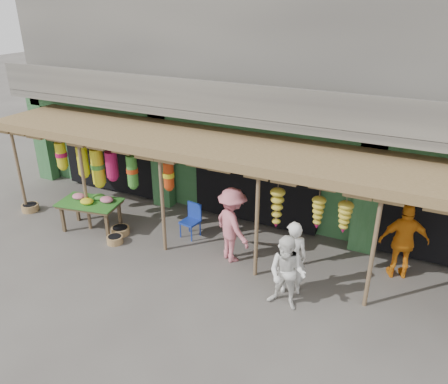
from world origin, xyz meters
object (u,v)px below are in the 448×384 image
at_px(person_right, 287,273).
at_px(person_vendor, 404,241).
at_px(person_front, 292,258).
at_px(person_shopper, 232,225).
at_px(flower_table, 91,203).
at_px(blue_chair, 192,218).

bearing_deg(person_right, person_vendor, 49.93).
xyz_separation_m(person_front, person_shopper, (-1.71, 0.63, 0.08)).
bearing_deg(person_front, person_shopper, -42.11).
xyz_separation_m(flower_table, person_front, (5.84, -0.30, 0.08)).
distance_m(person_front, person_shopper, 1.82).
relative_size(blue_chair, person_front, 0.53).
relative_size(flower_table, person_vendor, 0.96).
height_order(flower_table, person_front, person_front).
height_order(flower_table, person_vendor, person_vendor).
height_order(flower_table, blue_chair, flower_table).
bearing_deg(flower_table, person_shopper, -5.59).
distance_m(flower_table, person_front, 5.85).
bearing_deg(person_front, person_vendor, -162.77).
distance_m(person_vendor, person_shopper, 3.92).
bearing_deg(flower_table, person_right, -17.98).
distance_m(flower_table, blue_chair, 2.82).
bearing_deg(person_vendor, person_front, 19.48).
bearing_deg(flower_table, person_vendor, -0.12).
relative_size(flower_table, person_front, 1.03).
relative_size(person_front, person_vendor, 0.93).
bearing_deg(flower_table, person_front, -13.03).
bearing_deg(person_front, blue_chair, -42.81).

